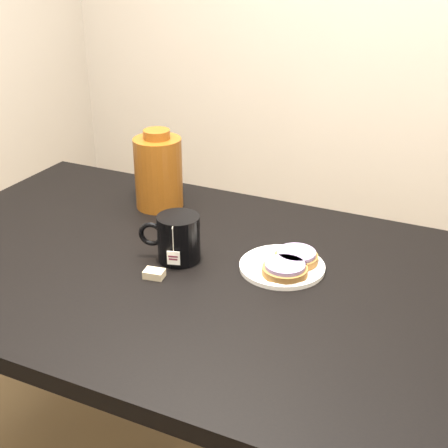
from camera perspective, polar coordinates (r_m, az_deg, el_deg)
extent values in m
cube|color=black|center=(1.47, -4.01, -4.32)|extent=(1.40, 0.90, 0.04)
cylinder|color=black|center=(2.26, -13.23, -4.55)|extent=(0.06, 0.06, 0.71)
cylinder|color=white|center=(1.44, 5.33, -3.91)|extent=(0.20, 0.20, 0.01)
torus|color=white|center=(1.44, 5.33, -3.72)|extent=(0.19, 0.19, 0.01)
cylinder|color=brown|center=(1.45, 6.61, -3.13)|extent=(0.12, 0.12, 0.02)
cylinder|color=#8F7AA4|center=(1.45, 6.64, -2.66)|extent=(0.11, 0.11, 0.01)
cylinder|color=brown|center=(1.40, 5.58, -4.26)|extent=(0.13, 0.13, 0.02)
cylinder|color=#8F7AA4|center=(1.39, 5.61, -3.78)|extent=(0.11, 0.11, 0.01)
cylinder|color=black|center=(1.46, -4.16, -1.30)|extent=(0.12, 0.12, 0.11)
cylinder|color=black|center=(1.44, -4.22, 0.40)|extent=(0.09, 0.09, 0.00)
torus|color=black|center=(1.47, -6.67, -0.91)|extent=(0.06, 0.03, 0.06)
cylinder|color=beige|center=(1.40, -4.69, -1.37)|extent=(0.00, 0.00, 0.06)
cube|color=white|center=(1.42, -4.62, -3.08)|extent=(0.03, 0.01, 0.03)
cube|color=#C6B793|center=(1.41, -6.40, -4.55)|extent=(0.05, 0.04, 0.02)
cylinder|color=#55290B|center=(1.73, -6.01, 4.66)|extent=(0.14, 0.14, 0.20)
cylinder|color=#55290B|center=(1.70, -6.18, 8.16)|extent=(0.07, 0.07, 0.02)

